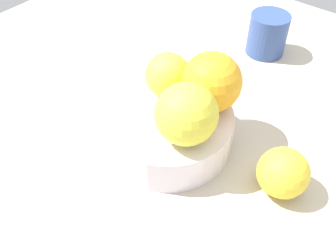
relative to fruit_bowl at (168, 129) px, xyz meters
The scene contains 7 objects.
ground_plane 3.73cm from the fruit_bowl, ahead, with size 110.00×110.00×2.00cm, color #BCB29E.
fruit_bowl is the anchor object (origin of this frame).
orange_in_bowl_0 8.69cm from the fruit_bowl, 22.82° to the right, with size 8.33×8.33×8.33cm, color yellow.
orange_in_bowl_1 9.66cm from the fruit_bowl, 57.27° to the left, with size 8.61×8.61×8.61cm, color #F9A823.
orange_in_bowl_2 7.97cm from the fruit_bowl, 129.43° to the left, with size 6.72×6.72×6.72cm, color yellow.
orange_loose_0 17.43cm from the fruit_bowl, ahead, with size 6.91×6.91×6.91cm, color yellow.
ceramic_cup 31.10cm from the fruit_bowl, 91.14° to the left, with size 7.41×7.41×7.95cm, color #334C8C.
Camera 1 is at (25.12, -30.93, 42.88)cm, focal length 40.77 mm.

